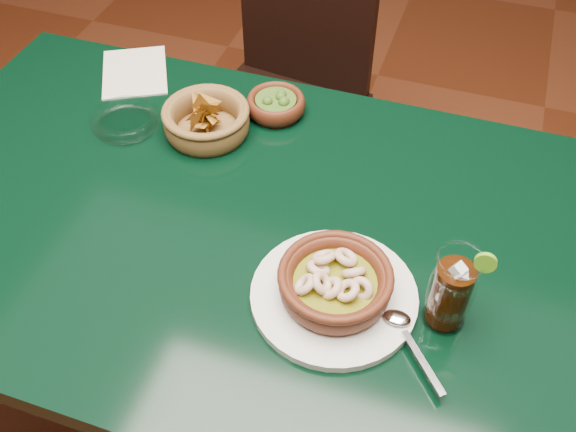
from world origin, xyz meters
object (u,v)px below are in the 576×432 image
(cola_drink, at_px, (451,291))
(dining_chair, at_px, (288,93))
(chip_basket, at_px, (206,120))
(shrimp_plate, at_px, (335,286))
(dining_table, at_px, (219,249))

(cola_drink, bearing_deg, dining_chair, 122.72)
(dining_chair, xyz_separation_m, chip_basket, (0.01, -0.51, 0.30))
(shrimp_plate, height_order, cola_drink, cola_drink)
(dining_chair, bearing_deg, cola_drink, -57.28)
(dining_table, relative_size, cola_drink, 7.58)
(dining_table, height_order, dining_chair, dining_chair)
(dining_table, distance_m, cola_drink, 0.45)
(shrimp_plate, bearing_deg, dining_table, 156.35)
(dining_table, bearing_deg, shrimp_plate, -23.65)
(chip_basket, bearing_deg, dining_table, -63.72)
(dining_chair, bearing_deg, shrimp_plate, -66.77)
(chip_basket, bearing_deg, shrimp_plate, -41.44)
(dining_chair, height_order, chip_basket, dining_chair)
(chip_basket, distance_m, cola_drink, 0.57)
(dining_chair, height_order, cola_drink, cola_drink)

